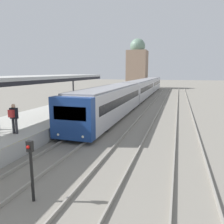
% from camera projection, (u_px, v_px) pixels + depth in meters
% --- Properties ---
extents(person_on_platform, '(0.40, 0.40, 1.66)m').
position_uv_depth(person_on_platform, '(14.00, 116.00, 11.96)').
color(person_on_platform, '#2D2D33').
rests_on(person_on_platform, station_platform).
extents(train_near, '(2.71, 46.20, 2.94)m').
position_uv_depth(train_near, '(139.00, 89.00, 34.41)').
color(train_near, navy).
rests_on(train_near, ground_plane).
extents(signal_post_near, '(0.20, 0.21, 2.11)m').
position_uv_depth(signal_post_near, '(31.00, 165.00, 7.11)').
color(signal_post_near, black).
rests_on(signal_post_near, ground_plane).
extents(distant_domed_building, '(5.02, 5.02, 12.68)m').
position_uv_depth(distant_domed_building, '(137.00, 65.00, 56.98)').
color(distant_domed_building, '#89705B').
rests_on(distant_domed_building, ground_plane).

